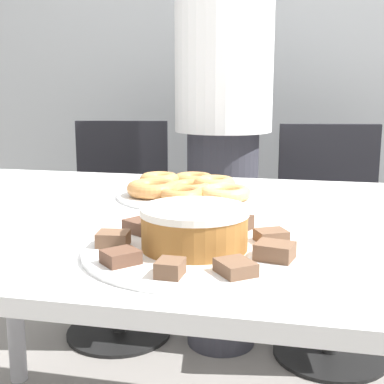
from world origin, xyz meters
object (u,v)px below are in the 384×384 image
plate_donuts (190,195)px  office_chair_left (119,235)px  person_standing (223,118)px  plate_cake (194,251)px  frosted_cake (195,227)px  napkin (49,200)px  office_chair_right (332,248)px

plate_donuts → office_chair_left: bearing=122.8°
plate_donuts → person_standing: bearing=92.0°
plate_cake → frosted_cake: frosted_cake is taller
plate_donuts → napkin: 0.36m
person_standing → napkin: bearing=-110.5°
person_standing → office_chair_left: size_ratio=1.95×
person_standing → frosted_cake: size_ratio=9.31×
napkin → office_chair_left: bearing=99.2°
frosted_cake → plate_donuts: bearing=103.4°
office_chair_right → napkin: size_ratio=7.11×
office_chair_right → frosted_cake: size_ratio=4.76×
person_standing → napkin: size_ratio=13.89×
plate_cake → napkin: plate_cake is taller
plate_cake → napkin: 0.55m
office_chair_left → plate_cake: 1.36m
person_standing → office_chair_left: (-0.44, 0.04, -0.49)m
office_chair_right → frosted_cake: office_chair_right is taller
person_standing → napkin: (-0.31, -0.82, -0.16)m
person_standing → frosted_cake: person_standing is taller
plate_donuts → frosted_cake: frosted_cake is taller
office_chair_left → plate_cake: office_chair_left is taller
office_chair_right → plate_cake: bearing=-113.2°
frosted_cake → napkin: size_ratio=1.49×
napkin → person_standing: bearing=69.5°
person_standing → office_chair_right: (0.42, 0.04, -0.49)m
plate_donuts → napkin: size_ratio=3.03×
office_chair_left → office_chair_right: (0.87, 0.00, 0.00)m
office_chair_left → office_chair_right: same height
plate_donuts → napkin: bearing=-158.5°
office_chair_left → plate_cake: size_ratio=2.30×
office_chair_left → plate_cake: (0.58, -1.19, 0.34)m
office_chair_right → plate_cake: office_chair_right is taller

